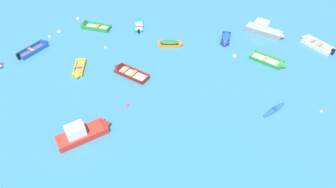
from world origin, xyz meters
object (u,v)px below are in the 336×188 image
Objects in this scene: rowboat_green_cluster_inner at (89,26)px; mooring_buoy_near_foreground at (321,111)px; motor_launch_red_far_left at (86,132)px; mooring_buoy_outer_edge at (127,106)px; rowboat_turquoise_back_row_left at (139,23)px; mooring_buoy_far_field at (50,36)px; motor_launch_grey_far_right at (267,30)px; rowboat_white_outer_right at (310,41)px; mooring_buoy_midfield at (59,32)px; mooring_buoy_trailing at (78,19)px; rowboat_deep_blue_midfield_left at (225,40)px; rowboat_maroon_near_camera at (123,70)px; mooring_buoy_between_boats_left at (234,56)px; kayak_blue_outer_left at (274,109)px; rowboat_yellow_midfield_right at (78,73)px; rowboat_orange_back_row_right at (174,43)px; rowboat_blue_foreground_center at (39,46)px; mooring_buoy_central at (106,48)px; rowboat_green_back_row_center at (276,64)px.

rowboat_green_cluster_inner reaches higher than mooring_buoy_near_foreground.
mooring_buoy_outer_edge is (3.21, 3.83, -0.55)m from motor_launch_red_far_left.
mooring_buoy_far_field is at bearing -162.84° from rowboat_turquoise_back_row_left.
motor_launch_grey_far_right is 1.20× the size of rowboat_white_outer_right.
rowboat_white_outer_right reaches higher than rowboat_turquoise_back_row_left.
mooring_buoy_midfield is (-7.74, 17.17, -0.55)m from motor_launch_red_far_left.
mooring_buoy_trailing is at bearing 172.70° from rowboat_turquoise_back_row_left.
mooring_buoy_midfield is 3.88m from mooring_buoy_trailing.
rowboat_maroon_near_camera reaches higher than rowboat_deep_blue_midfield_left.
mooring_buoy_trailing is at bearing 158.60° from mooring_buoy_between_boats_left.
mooring_buoy_trailing is at bearing 61.30° from mooring_buoy_far_field.
mooring_buoy_near_foreground is at bearing 0.10° from kayak_blue_outer_left.
rowboat_turquoise_back_row_left is 1.04× the size of rowboat_yellow_midfield_right.
rowboat_orange_back_row_right reaches higher than mooring_buoy_between_boats_left.
rowboat_white_outer_right is 10.80m from rowboat_deep_blue_midfield_left.
motor_launch_red_far_left reaches higher than kayak_blue_outer_left.
rowboat_blue_foreground_center is (-11.88, -6.15, 0.08)m from rowboat_turquoise_back_row_left.
rowboat_orange_back_row_right is 12.18m from rowboat_yellow_midfield_right.
motor_launch_grey_far_right is at bearing 39.16° from mooring_buoy_outer_edge.
mooring_buoy_between_boats_left is at bearing -2.42° from rowboat_blue_foreground_center.
mooring_buoy_between_boats_left is (24.18, -1.02, -0.24)m from rowboat_blue_foreground_center.
rowboat_blue_foreground_center is 4.00m from mooring_buoy_midfield.
kayak_blue_outer_left is 29.24m from mooring_buoy_far_field.
mooring_buoy_near_foreground is at bearing -36.57° from rowboat_orange_back_row_right.
mooring_buoy_outer_edge is (12.31, -9.58, -0.24)m from rowboat_blue_foreground_center.
mooring_buoy_between_boats_left is at bearing -4.86° from mooring_buoy_central.
rowboat_green_cluster_inner is (-1.01, 9.83, 0.06)m from rowboat_yellow_midfield_right.
motor_launch_red_far_left is 12.70× the size of mooring_buoy_trailing.
mooring_buoy_near_foreground is at bearing -29.32° from rowboat_green_cluster_inner.
rowboat_green_back_row_center is at bearing 5.37° from rowboat_maroon_near_camera.
motor_launch_red_far_left reaches higher than rowboat_yellow_midfield_right.
motor_launch_grey_far_right reaches higher than rowboat_orange_back_row_right.
rowboat_green_back_row_center is 1.30× the size of rowboat_deep_blue_midfield_left.
rowboat_blue_foreground_center is 7.17m from rowboat_green_cluster_inner.
mooring_buoy_far_field is at bearing 127.67° from rowboat_yellow_midfield_right.
rowboat_blue_foreground_center is at bearing -176.40° from rowboat_white_outer_right.
mooring_buoy_outer_edge is at bearing 50.07° from motor_launch_red_far_left.
rowboat_yellow_midfield_right is 8.66× the size of mooring_buoy_trailing.
rowboat_blue_foreground_center reaches higher than mooring_buoy_central.
mooring_buoy_far_field is 33.48m from mooring_buoy_near_foreground.
mooring_buoy_far_field is (0.41, 2.61, -0.24)m from rowboat_blue_foreground_center.
rowboat_turquoise_back_row_left is 15.73m from mooring_buoy_outer_edge.
rowboat_blue_foreground_center reaches higher than mooring_buoy_outer_edge.
rowboat_maroon_near_camera is at bearing 102.14° from mooring_buoy_outer_edge.
rowboat_green_back_row_center reaches higher than mooring_buoy_outer_edge.
rowboat_yellow_midfield_right reaches higher than mooring_buoy_outer_edge.
mooring_buoy_between_boats_left is (13.01, 3.23, -0.20)m from rowboat_maroon_near_camera.
rowboat_blue_foreground_center is 32.99m from mooring_buoy_near_foreground.
rowboat_green_back_row_center is 28.18m from mooring_buoy_midfield.
rowboat_yellow_midfield_right is 12.54m from mooring_buoy_trailing.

